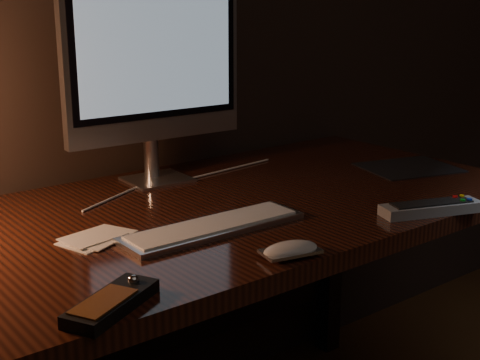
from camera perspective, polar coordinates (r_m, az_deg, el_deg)
desk at (r=1.58m, az=-4.59°, el=-6.20°), size 1.60×0.75×0.75m
monitor at (r=1.65m, az=-7.31°, el=9.69°), size 0.47×0.14×0.49m
keyboard at (r=1.34m, az=-2.28°, el=-3.99°), size 0.39×0.11×0.01m
mousepad at (r=1.88m, az=14.18°, el=1.04°), size 0.29×0.26×0.00m
mouse at (r=1.21m, az=4.33°, el=-6.15°), size 0.12×0.08×0.02m
media_remote at (r=1.03m, az=-10.89°, el=-10.20°), size 0.18×0.13×0.03m
tv_remote at (r=1.50m, az=16.00°, el=-2.29°), size 0.23×0.13×0.03m
papers at (r=1.32m, az=-12.10°, el=-4.84°), size 0.16×0.13×0.01m
cable at (r=1.69m, az=-4.89°, el=-0.08°), size 0.61×0.16×0.01m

